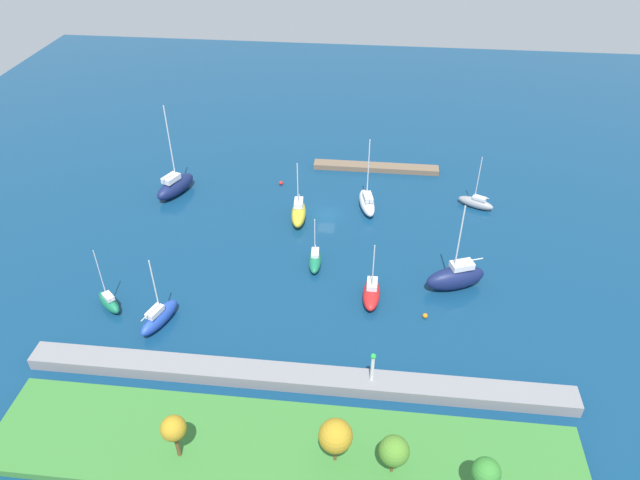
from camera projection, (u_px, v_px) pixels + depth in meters
water at (326, 214)px, 85.48m from camera, size 160.00×160.00×0.00m
pier_dock at (376, 167)px, 96.08m from camera, size 20.77×2.23×0.86m
breakwater at (296, 377)px, 59.59m from camera, size 56.99×2.79×1.42m
shoreline_park at (283, 450)px, 53.12m from camera, size 54.92×10.27×0.84m
harbor_beacon at (373, 365)px, 57.22m from camera, size 0.56×0.56×3.73m
park_tree_west at (486, 472)px, 46.65m from camera, size 2.42×2.42×5.08m
park_tree_center at (394, 451)px, 49.16m from camera, size 2.70×2.70×4.36m
park_tree_east at (336, 436)px, 49.82m from camera, size 3.04×3.04×4.99m
park_tree_midwest at (174, 429)px, 49.98m from camera, size 2.30×2.30×5.06m
sailboat_navy_by_breakwater at (175, 186)px, 89.20m from camera, size 5.55×8.18×14.54m
sailboat_green_lone_south at (315, 260)px, 75.26m from camera, size 1.96×5.22×7.48m
sailboat_yellow_inner_mooring at (299, 213)px, 83.36m from camera, size 2.53×6.41×9.64m
sailboat_blue_off_beacon at (159, 317)px, 66.24m from camera, size 3.75×6.46×9.18m
sailboat_gray_outer_mooring at (476, 202)px, 86.48m from camera, size 5.57×3.79×8.44m
sailboat_red_center_basin at (371, 293)px, 69.81m from camera, size 2.16×5.88×8.46m
sailboat_white_along_channel at (367, 202)px, 85.92m from camera, size 3.46×7.12×11.37m
sailboat_navy_east_end at (456, 277)px, 71.19m from camera, size 8.13×5.25×12.23m
sailboat_green_far_north at (109, 302)px, 68.52m from camera, size 4.38×4.10×8.59m
mooring_buoy_orange at (425, 316)px, 67.58m from camera, size 0.61×0.61×0.61m
mooring_buoy_red at (281, 183)px, 92.16m from camera, size 0.65×0.65×0.65m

